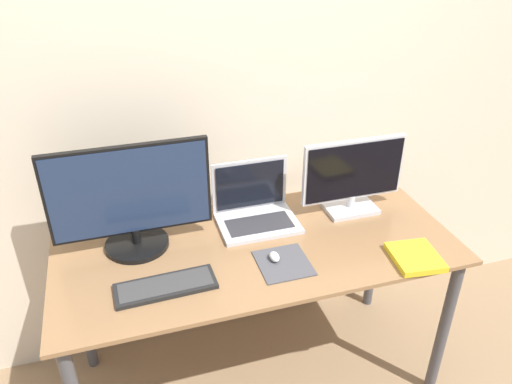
{
  "coord_description": "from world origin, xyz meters",
  "views": [
    {
      "loc": [
        -0.49,
        -1.22,
        1.98
      ],
      "look_at": [
        0.01,
        0.42,
        0.99
      ],
      "focal_mm": 35.0,
      "sensor_mm": 36.0,
      "label": 1
    }
  ],
  "objects_px": {
    "monitor_left": "(131,200)",
    "keyboard": "(166,286)",
    "mouse": "(274,257)",
    "book": "(415,257)",
    "laptop": "(255,207)",
    "monitor_right": "(353,176)"
  },
  "relations": [
    {
      "from": "monitor_left",
      "to": "mouse",
      "type": "relative_size",
      "value": 10.47
    },
    {
      "from": "monitor_right",
      "to": "book",
      "type": "height_order",
      "value": "monitor_right"
    },
    {
      "from": "laptop",
      "to": "book",
      "type": "distance_m",
      "value": 0.69
    },
    {
      "from": "monitor_right",
      "to": "mouse",
      "type": "relative_size",
      "value": 7.89
    },
    {
      "from": "monitor_right",
      "to": "mouse",
      "type": "distance_m",
      "value": 0.54
    },
    {
      "from": "keyboard",
      "to": "mouse",
      "type": "bearing_deg",
      "value": 4.81
    },
    {
      "from": "laptop",
      "to": "book",
      "type": "height_order",
      "value": "laptop"
    },
    {
      "from": "monitor_left",
      "to": "monitor_right",
      "type": "relative_size",
      "value": 1.33
    },
    {
      "from": "keyboard",
      "to": "laptop",
      "type": "bearing_deg",
      "value": 37.94
    },
    {
      "from": "monitor_left",
      "to": "book",
      "type": "distance_m",
      "value": 1.13
    },
    {
      "from": "laptop",
      "to": "mouse",
      "type": "relative_size",
      "value": 5.7
    },
    {
      "from": "monitor_right",
      "to": "laptop",
      "type": "bearing_deg",
      "value": 173.67
    },
    {
      "from": "monitor_left",
      "to": "book",
      "type": "xyz_separation_m",
      "value": [
        1.03,
        -0.41,
        -0.2
      ]
    },
    {
      "from": "monitor_left",
      "to": "keyboard",
      "type": "distance_m",
      "value": 0.37
    },
    {
      "from": "monitor_left",
      "to": "laptop",
      "type": "distance_m",
      "value": 0.54
    },
    {
      "from": "laptop",
      "to": "mouse",
      "type": "xyz_separation_m",
      "value": [
        -0.01,
        -0.31,
        -0.04
      ]
    },
    {
      "from": "monitor_left",
      "to": "keyboard",
      "type": "relative_size",
      "value": 1.69
    },
    {
      "from": "mouse",
      "to": "monitor_right",
      "type": "bearing_deg",
      "value": 29.9
    },
    {
      "from": "keyboard",
      "to": "mouse",
      "type": "height_order",
      "value": "mouse"
    },
    {
      "from": "laptop",
      "to": "book",
      "type": "bearing_deg",
      "value": -41.9
    },
    {
      "from": "mouse",
      "to": "book",
      "type": "relative_size",
      "value": 0.27
    },
    {
      "from": "laptop",
      "to": "keyboard",
      "type": "xyz_separation_m",
      "value": [
        -0.44,
        -0.34,
        -0.05
      ]
    }
  ]
}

